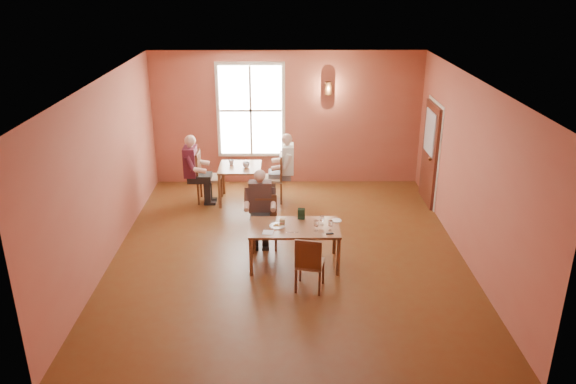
{
  "coord_description": "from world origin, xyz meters",
  "views": [
    {
      "loc": [
        -0.07,
        -8.74,
        4.61
      ],
      "look_at": [
        0.0,
        0.2,
        1.05
      ],
      "focal_mm": 35.0,
      "sensor_mm": 36.0,
      "label": 1
    }
  ],
  "objects_px": {
    "diner_main": "(265,213)",
    "chair_diner_maroon": "(209,177)",
    "chair_diner_white": "(271,177)",
    "diner_white": "(272,170)",
    "second_table": "(240,184)",
    "main_table": "(294,245)",
    "chair_empty": "(310,262)",
    "diner_maroon": "(208,169)",
    "chair_diner_main": "(265,223)"
  },
  "relations": [
    {
      "from": "chair_empty",
      "to": "diner_main",
      "type": "bearing_deg",
      "value": 129.69
    },
    {
      "from": "chair_diner_maroon",
      "to": "diner_maroon",
      "type": "bearing_deg",
      "value": -90.0
    },
    {
      "from": "chair_empty",
      "to": "chair_diner_maroon",
      "type": "distance_m",
      "value": 4.06
    },
    {
      "from": "chair_diner_main",
      "to": "diner_main",
      "type": "height_order",
      "value": "diner_main"
    },
    {
      "from": "chair_empty",
      "to": "second_table",
      "type": "xyz_separation_m",
      "value": [
        -1.31,
        3.55,
        -0.07
      ]
    },
    {
      "from": "diner_main",
      "to": "second_table",
      "type": "relative_size",
      "value": 1.5
    },
    {
      "from": "main_table",
      "to": "diner_white",
      "type": "height_order",
      "value": "diner_white"
    },
    {
      "from": "main_table",
      "to": "chair_diner_maroon",
      "type": "bearing_deg",
      "value": 122.0
    },
    {
      "from": "chair_diner_main",
      "to": "chair_empty",
      "type": "xyz_separation_m",
      "value": [
        0.72,
        -1.42,
        -0.0
      ]
    },
    {
      "from": "diner_main",
      "to": "diner_white",
      "type": "height_order",
      "value": "diner_white"
    },
    {
      "from": "chair_diner_maroon",
      "to": "second_table",
      "type": "bearing_deg",
      "value": 90.0
    },
    {
      "from": "main_table",
      "to": "chair_diner_main",
      "type": "distance_m",
      "value": 0.83
    },
    {
      "from": "main_table",
      "to": "diner_main",
      "type": "relative_size",
      "value": 1.12
    },
    {
      "from": "chair_diner_maroon",
      "to": "diner_maroon",
      "type": "height_order",
      "value": "diner_maroon"
    },
    {
      "from": "chair_diner_main",
      "to": "chair_empty",
      "type": "distance_m",
      "value": 1.59
    },
    {
      "from": "chair_diner_white",
      "to": "diner_white",
      "type": "distance_m",
      "value": 0.18
    },
    {
      "from": "main_table",
      "to": "chair_diner_white",
      "type": "xyz_separation_m",
      "value": [
        -0.44,
        2.78,
        0.18
      ]
    },
    {
      "from": "diner_maroon",
      "to": "second_table",
      "type": "bearing_deg",
      "value": 90.0
    },
    {
      "from": "diner_white",
      "to": "second_table",
      "type": "bearing_deg",
      "value": 90.0
    },
    {
      "from": "chair_empty",
      "to": "chair_diner_maroon",
      "type": "relative_size",
      "value": 0.83
    },
    {
      "from": "main_table",
      "to": "chair_empty",
      "type": "relative_size",
      "value": 1.63
    },
    {
      "from": "chair_diner_maroon",
      "to": "diner_main",
      "type": "bearing_deg",
      "value": 29.8
    },
    {
      "from": "chair_diner_main",
      "to": "diner_white",
      "type": "height_order",
      "value": "diner_white"
    },
    {
      "from": "main_table",
      "to": "second_table",
      "type": "bearing_deg",
      "value": 111.37
    },
    {
      "from": "diner_main",
      "to": "chair_diner_maroon",
      "type": "bearing_deg",
      "value": -60.2
    },
    {
      "from": "diner_maroon",
      "to": "chair_diner_white",
      "type": "bearing_deg",
      "value": 90.0
    },
    {
      "from": "diner_white",
      "to": "diner_maroon",
      "type": "relative_size",
      "value": 0.98
    },
    {
      "from": "chair_diner_main",
      "to": "second_table",
      "type": "bearing_deg",
      "value": -74.56
    },
    {
      "from": "main_table",
      "to": "diner_main",
      "type": "height_order",
      "value": "diner_main"
    },
    {
      "from": "chair_empty",
      "to": "diner_white",
      "type": "relative_size",
      "value": 0.65
    },
    {
      "from": "chair_diner_white",
      "to": "chair_diner_maroon",
      "type": "xyz_separation_m",
      "value": [
        -1.3,
        0.0,
        0.02
      ]
    },
    {
      "from": "diner_main",
      "to": "chair_diner_white",
      "type": "distance_m",
      "value": 2.17
    },
    {
      "from": "chair_empty",
      "to": "chair_diner_white",
      "type": "bearing_deg",
      "value": 112.72
    },
    {
      "from": "second_table",
      "to": "chair_diner_maroon",
      "type": "bearing_deg",
      "value": 180.0
    },
    {
      "from": "main_table",
      "to": "diner_maroon",
      "type": "bearing_deg",
      "value": 122.44
    },
    {
      "from": "chair_empty",
      "to": "diner_maroon",
      "type": "relative_size",
      "value": 0.63
    },
    {
      "from": "main_table",
      "to": "chair_empty",
      "type": "height_order",
      "value": "chair_empty"
    },
    {
      "from": "diner_main",
      "to": "diner_white",
      "type": "xyz_separation_m",
      "value": [
        0.09,
        2.16,
        0.04
      ]
    },
    {
      "from": "chair_empty",
      "to": "second_table",
      "type": "bearing_deg",
      "value": 122.43
    },
    {
      "from": "chair_diner_main",
      "to": "chair_empty",
      "type": "bearing_deg",
      "value": 117.06
    },
    {
      "from": "diner_white",
      "to": "chair_diner_white",
      "type": "bearing_deg",
      "value": 90.0
    },
    {
      "from": "main_table",
      "to": "chair_diner_maroon",
      "type": "relative_size",
      "value": 1.35
    },
    {
      "from": "diner_main",
      "to": "chair_diner_maroon",
      "type": "height_order",
      "value": "diner_main"
    },
    {
      "from": "chair_diner_main",
      "to": "chair_diner_white",
      "type": "xyz_separation_m",
      "value": [
        0.06,
        2.13,
        0.07
      ]
    },
    {
      "from": "chair_empty",
      "to": "diner_white",
      "type": "xyz_separation_m",
      "value": [
        -0.63,
        3.55,
        0.25
      ]
    },
    {
      "from": "diner_main",
      "to": "diner_maroon",
      "type": "distance_m",
      "value": 2.51
    },
    {
      "from": "second_table",
      "to": "chair_diner_maroon",
      "type": "xyz_separation_m",
      "value": [
        -0.65,
        0.0,
        0.16
      ]
    },
    {
      "from": "second_table",
      "to": "diner_maroon",
      "type": "relative_size",
      "value": 0.61
    },
    {
      "from": "chair_diner_white",
      "to": "chair_diner_maroon",
      "type": "distance_m",
      "value": 1.3
    },
    {
      "from": "chair_empty",
      "to": "chair_diner_white",
      "type": "relative_size",
      "value": 0.87
    }
  ]
}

